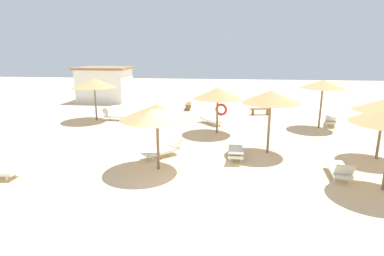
# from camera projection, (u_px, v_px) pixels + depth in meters

# --- Properties ---
(ground_plane) EXTENTS (80.00, 80.00, 0.00)m
(ground_plane) POSITION_uv_depth(u_px,v_px,m) (183.00, 179.00, 11.48)
(ground_plane) COLOR beige
(parasol_0) EXTENTS (2.92, 2.92, 2.81)m
(parasol_0) POSITION_uv_depth(u_px,v_px,m) (94.00, 83.00, 20.50)
(parasol_0) COLOR #75604C
(parasol_0) RESTS_ON ground
(parasol_1) EXTENTS (2.73, 2.73, 2.61)m
(parasol_1) POSITION_uv_depth(u_px,v_px,m) (218.00, 93.00, 17.28)
(parasol_1) COLOR #75604C
(parasol_1) RESTS_ON ground
(parasol_2) EXTENTS (2.64, 2.64, 2.91)m
(parasol_2) POSITION_uv_depth(u_px,v_px,m) (323.00, 84.00, 18.30)
(parasol_2) COLOR #75604C
(parasol_2) RESTS_ON ground
(parasol_3) EXTENTS (2.51, 2.51, 2.64)m
(parasol_3) POSITION_uv_depth(u_px,v_px,m) (384.00, 105.00, 13.07)
(parasol_3) COLOR #75604C
(parasol_3) RESTS_ON ground
(parasol_4) EXTENTS (2.88, 2.88, 2.65)m
(parasol_4) POSITION_uv_depth(u_px,v_px,m) (157.00, 112.00, 11.91)
(parasol_4) COLOR #75604C
(parasol_4) RESTS_ON ground
(parasol_5) EXTENTS (2.62, 2.62, 2.91)m
(parasol_5) POSITION_uv_depth(u_px,v_px,m) (271.00, 97.00, 13.79)
(parasol_5) COLOR #75604C
(parasol_5) RESTS_ON ground
(lounger_0) EXTENTS (1.86, 0.65, 0.80)m
(lounger_0) POSITION_uv_depth(u_px,v_px,m) (116.00, 115.00, 20.98)
(lounger_0) COLOR silver
(lounger_0) RESTS_ON ground
(lounger_1) EXTENTS (1.70, 1.86, 0.71)m
(lounger_1) POSITION_uv_depth(u_px,v_px,m) (210.00, 119.00, 19.98)
(lounger_1) COLOR silver
(lounger_1) RESTS_ON ground
(lounger_2) EXTENTS (1.14, 1.97, 0.77)m
(lounger_2) POSITION_uv_depth(u_px,v_px,m) (331.00, 120.00, 19.64)
(lounger_2) COLOR silver
(lounger_2) RESTS_ON ground
(lounger_4) EXTENTS (1.75, 1.79, 0.77)m
(lounger_4) POSITION_uv_depth(u_px,v_px,m) (164.00, 149.00, 13.87)
(lounger_4) COLOR silver
(lounger_4) RESTS_ON ground
(lounger_5) EXTENTS (0.66, 1.92, 0.61)m
(lounger_5) POSITION_uv_depth(u_px,v_px,m) (236.00, 152.00, 13.58)
(lounger_5) COLOR silver
(lounger_5) RESTS_ON ground
(lounger_7) EXTENTS (0.82, 1.91, 0.80)m
(lounger_7) POSITION_uv_depth(u_px,v_px,m) (339.00, 169.00, 11.57)
(lounger_7) COLOR silver
(lounger_7) RESTS_ON ground
(bench_0) EXTENTS (0.48, 1.52, 0.49)m
(bench_0) POSITION_uv_depth(u_px,v_px,m) (188.00, 105.00, 24.77)
(bench_0) COLOR brown
(bench_0) RESTS_ON ground
(bench_1) EXTENTS (1.55, 0.65, 0.49)m
(bench_1) POSITION_uv_depth(u_px,v_px,m) (260.00, 110.00, 22.74)
(bench_1) COLOR brown
(bench_1) RESTS_ON ground
(beach_cabana) EXTENTS (4.65, 3.73, 3.11)m
(beach_cabana) POSITION_uv_depth(u_px,v_px,m) (105.00, 84.00, 28.58)
(beach_cabana) COLOR white
(beach_cabana) RESTS_ON ground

